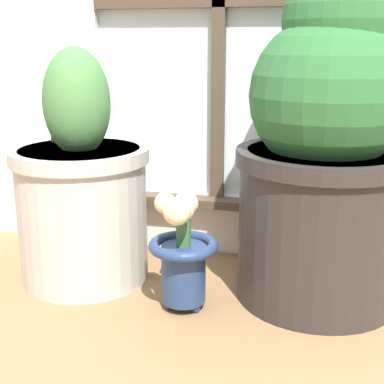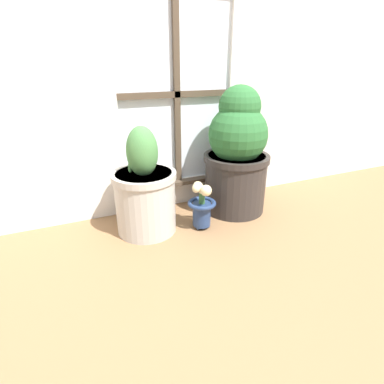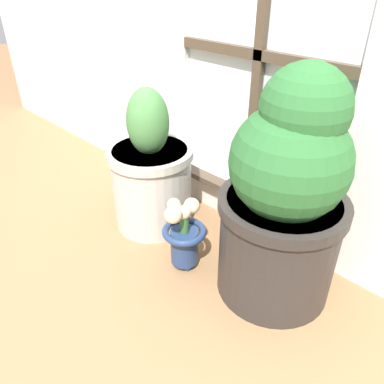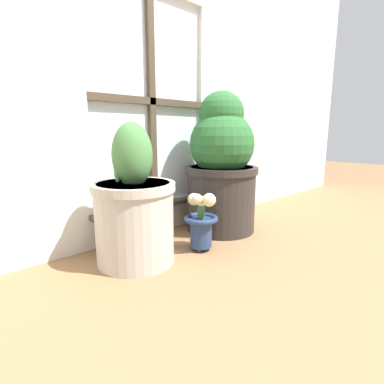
# 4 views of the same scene
# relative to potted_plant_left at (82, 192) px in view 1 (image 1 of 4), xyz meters

# --- Properties ---
(ground_plane) EXTENTS (10.00, 10.00, 0.00)m
(ground_plane) POSITION_rel_potted_plant_left_xyz_m (0.30, -0.33, -0.23)
(ground_plane) COLOR olive
(potted_plant_left) EXTENTS (0.35, 0.35, 0.60)m
(potted_plant_left) POSITION_rel_potted_plant_left_xyz_m (0.00, 0.00, 0.00)
(potted_plant_left) COLOR #B7B2A8
(potted_plant_left) RESTS_ON ground_plane
(potted_plant_right) EXTENTS (0.41, 0.41, 0.78)m
(potted_plant_right) POSITION_rel_potted_plant_left_xyz_m (0.60, 0.04, 0.13)
(potted_plant_right) COLOR #2D2826
(potted_plant_right) RESTS_ON ground_plane
(flower_vase) EXTENTS (0.16, 0.16, 0.29)m
(flower_vase) POSITION_rel_potted_plant_left_xyz_m (0.30, -0.10, -0.09)
(flower_vase) COLOR navy
(flower_vase) RESTS_ON ground_plane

